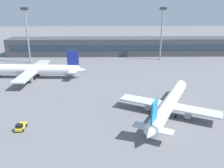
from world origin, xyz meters
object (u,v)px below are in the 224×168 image
airplane_mid (30,70)px  airplane_near (169,103)px  floodlight_tower_west (162,30)px  baggage_tug_yellow (21,127)px  floodlight_tower_east (27,32)px

airplane_mid → airplane_near: bearing=-34.0°
airplane_near → airplane_mid: airplane_mid is taller
airplane_near → floodlight_tower_west: bearing=80.4°
baggage_tug_yellow → floodlight_tower_west: (46.04, 66.27, 13.68)m
floodlight_tower_west → floodlight_tower_east: bearing=-175.3°
airplane_mid → floodlight_tower_east: (-6.84, 22.56, 11.29)m
floodlight_tower_east → baggage_tug_yellow: bearing=-75.1°
airplane_near → floodlight_tower_west: size_ratio=1.37×
airplane_mid → baggage_tug_yellow: (9.45, -38.59, -2.44)m
baggage_tug_yellow → floodlight_tower_east: 64.76m
airplane_mid → floodlight_tower_east: bearing=106.9°
airplane_near → baggage_tug_yellow: airplane_near is taller
airplane_mid → baggage_tug_yellow: bearing=-76.2°
floodlight_tower_west → floodlight_tower_east: floodlight_tower_east is taller
airplane_near → airplane_mid: (-45.56, 30.75, 0.45)m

